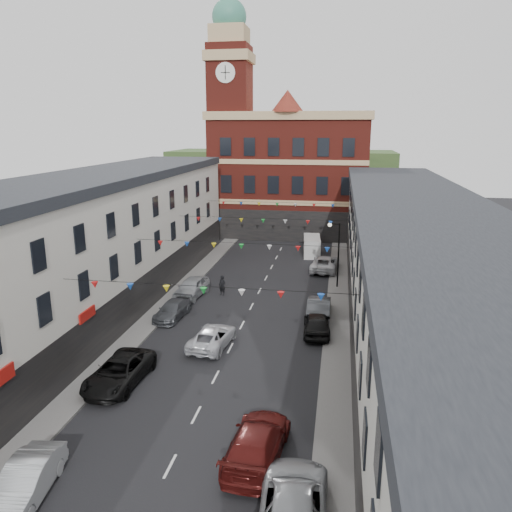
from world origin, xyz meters
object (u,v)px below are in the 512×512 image
Objects in this scene: car_left_c at (119,372)px; car_right_f at (325,263)px; car_right_d at (317,323)px; moving_car at (212,337)px; car_left_b at (26,482)px; pedestrian at (222,285)px; car_right_c at (257,442)px; car_left_d at (172,310)px; street_lamp at (336,246)px; car_right_e at (319,307)px; car_left_e at (191,288)px; car_right_b at (293,503)px; white_van at (312,246)px.

car_right_f is (10.65, 25.21, 0.02)m from car_left_c.
car_right_d is 0.94× the size of moving_car.
pedestrian reaches higher than car_left_b.
car_right_c reaches higher than car_left_c.
pedestrian reaches higher than car_left_d.
pedestrian reaches higher than car_right_c.
car_right_c is (-2.95, -24.84, -3.10)m from street_lamp.
street_lamp is at bearing -92.29° from car_right_c.
car_right_e is 2.80× the size of pedestrian.
car_left_d is 0.90× the size of car_right_e.
car_right_d is at bearing 43.22° from car_left_c.
car_left_d is (-0.35, 10.21, -0.12)m from car_left_c.
street_lamp is 23.10m from car_left_c.
car_right_e is 13.01m from car_right_f.
car_left_e is 14.86m from car_right_f.
street_lamp is at bearing -98.23° from car_right_e.
car_right_b is at bearing 89.78° from car_right_e.
street_lamp is 1.25× the size of car_left_e.
car_left_c is (-0.26, 9.06, 0.02)m from car_left_b.
car_right_c is at bearing -50.99° from pedestrian.
car_right_d is at bearing 94.32° from car_right_f.
pedestrian is at bearing -24.65° from car_right_e.
white_van is at bearing -85.19° from car_right_e.
white_van is at bearing -95.29° from moving_car.
car_right_b reaches higher than car_right_f.
car_left_c is 1.19× the size of car_right_d.
street_lamp is 1.08× the size of car_right_f.
car_right_b reaches higher than moving_car.
car_left_e is at bearing -124.56° from white_van.
white_van is (-2.75, 11.84, -2.87)m from street_lamp.
car_right_b is 1.22× the size of car_right_d.
car_left_c is at bearing -75.87° from pedestrian.
car_right_e is 19.38m from white_van.
car_right_f is at bearing -103.32° from moving_car.
car_right_d is at bearing -93.15° from car_right_c.
car_left_d is at bearing -118.42° from white_van.
street_lamp is 28.35m from car_right_b.
car_left_d is at bearing -91.38° from pedestrian.
street_lamp is 1.11× the size of car_left_c.
car_right_b is 1.00× the size of car_right_c.
street_lamp is 1.28× the size of white_van.
street_lamp is at bearing 42.44° from pedestrian.
car_left_e reaches higher than car_left_d.
pedestrian is at bearing 77.75° from car_left_b.
car_right_b is at bearing -49.16° from pedestrian.
car_right_e is at bearing 15.74° from car_left_d.
car_right_f is at bearing 48.92° from car_left_e.
car_left_b is 25.19m from pedestrian.
car_right_c is at bearing 79.16° from car_right_d.
pedestrian is (1.89, 25.12, 0.14)m from car_left_b.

